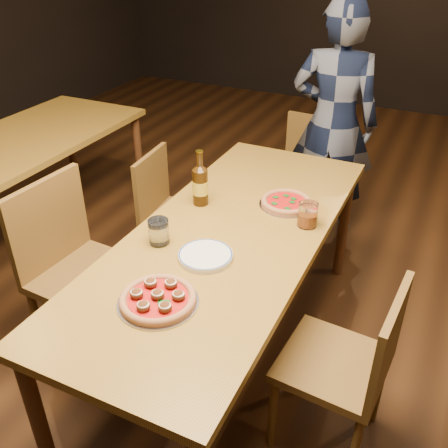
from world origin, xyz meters
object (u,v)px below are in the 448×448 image
at_px(plate_stack, 205,256).
at_px(beer_bottle, 200,186).
at_px(chair_end, 301,179).
at_px(pizza_margherita, 286,202).
at_px(table_left, 5,157).
at_px(pizza_meatball, 158,298).
at_px(amber_glass, 308,215).
at_px(chair_main_e, 333,362).
at_px(chair_main_sw, 181,216).
at_px(diner, 333,123).
at_px(table_main, 229,245).
at_px(chair_main_nw, 89,276).
at_px(water_glass, 159,232).

xyz_separation_m(plate_stack, beer_bottle, (-0.24, 0.41, 0.09)).
xyz_separation_m(chair_end, pizza_margherita, (0.21, -0.96, 0.34)).
distance_m(table_left, pizza_meatball, 1.88).
xyz_separation_m(table_left, amber_glass, (2.00, -0.09, 0.13)).
height_order(chair_main_e, chair_end, chair_main_e).
relative_size(chair_main_sw, beer_bottle, 3.03).
bearing_deg(chair_main_e, pizza_meatball, -59.50).
height_order(plate_stack, diner, diner).
bearing_deg(chair_end, amber_glass, -68.56).
bearing_deg(table_main, table_left, 169.99).
distance_m(chair_main_e, plate_stack, 0.67).
xyz_separation_m(chair_main_nw, beer_bottle, (0.37, 0.46, 0.35)).
height_order(pizza_meatball, diner, diner).
xyz_separation_m(water_glass, amber_glass, (0.54, 0.42, 0.00)).
distance_m(pizza_margherita, plate_stack, 0.59).
height_order(pizza_margherita, plate_stack, pizza_margherita).
bearing_deg(diner, table_left, 27.37).
height_order(table_main, beer_bottle, beer_bottle).
height_order(chair_end, amber_glass, amber_glass).
relative_size(chair_main_nw, pizza_meatball, 3.29).
bearing_deg(chair_main_nw, beer_bottle, -35.39).
bearing_deg(beer_bottle, chair_end, 80.71).
height_order(pizza_meatball, plate_stack, pizza_meatball).
xyz_separation_m(chair_main_nw, pizza_meatball, (0.58, -0.28, 0.28)).
xyz_separation_m(chair_main_sw, chair_main_e, (1.15, -0.77, 0.02)).
relative_size(chair_main_e, water_glass, 7.71).
bearing_deg(beer_bottle, chair_main_e, -27.94).
relative_size(table_main, table_left, 1.00).
bearing_deg(amber_glass, pizza_meatball, -113.17).
bearing_deg(amber_glass, diner, 99.71).
relative_size(pizza_margherita, diner, 0.17).
height_order(table_main, pizza_meatball, pizza_meatball).
xyz_separation_m(table_main, beer_bottle, (-0.24, 0.18, 0.17)).
bearing_deg(plate_stack, chair_main_nw, -175.22).
relative_size(table_left, beer_bottle, 7.26).
bearing_deg(chair_end, plate_stack, -84.41).
bearing_deg(pizza_margherita, amber_glass, -43.19).
bearing_deg(table_main, pizza_margherita, 66.65).
distance_m(table_left, beer_bottle, 1.48).
bearing_deg(chair_main_e, water_glass, -88.96).
distance_m(table_left, pizza_margherita, 1.85).
bearing_deg(table_main, chair_main_e, -23.57).
relative_size(table_main, chair_main_e, 2.31).
distance_m(chair_main_nw, water_glass, 0.49).
xyz_separation_m(pizza_margherita, water_glass, (-0.39, -0.56, 0.04)).
distance_m(chair_main_sw, chair_end, 0.94).
bearing_deg(water_glass, table_left, 160.85).
height_order(beer_bottle, amber_glass, beer_bottle).
relative_size(table_left, pizza_margherita, 7.48).
bearing_deg(plate_stack, chair_end, 92.02).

